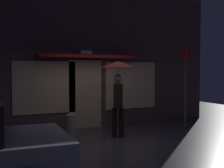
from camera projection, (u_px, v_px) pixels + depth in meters
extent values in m
plane|color=#423F44|center=(114.00, 143.00, 7.70)|extent=(18.00, 18.00, 0.00)
cube|color=brown|center=(83.00, 58.00, 9.72)|extent=(9.49, 0.30, 4.55)
cube|color=#F9D199|center=(85.00, 94.00, 9.62)|extent=(1.10, 0.04, 2.20)
cube|color=#F9D199|center=(45.00, 87.00, 9.06)|extent=(1.92, 0.04, 1.60)
cube|color=#F9D199|center=(131.00, 85.00, 10.31)|extent=(1.92, 0.04, 1.60)
cube|color=white|center=(86.00, 52.00, 9.48)|extent=(0.36, 0.16, 0.12)
cube|color=maroon|center=(89.00, 57.00, 9.26)|extent=(3.20, 0.70, 0.08)
cylinder|color=black|center=(121.00, 123.00, 8.31)|extent=(0.15, 0.15, 0.83)
cylinder|color=black|center=(114.00, 123.00, 8.30)|extent=(0.15, 0.15, 0.83)
cube|color=black|center=(118.00, 96.00, 8.27)|extent=(0.40, 0.52, 0.67)
cube|color=silver|center=(115.00, 96.00, 8.17)|extent=(0.07, 0.14, 0.54)
cube|color=red|center=(115.00, 97.00, 8.18)|extent=(0.04, 0.06, 0.43)
sphere|color=#C9787C|center=(118.00, 78.00, 8.25)|extent=(0.23, 0.23, 0.23)
cylinder|color=slate|center=(118.00, 78.00, 8.25)|extent=(0.02, 0.02, 0.93)
cone|color=#4C0C0C|center=(118.00, 64.00, 8.23)|extent=(1.00, 1.00, 0.17)
cylinder|color=black|center=(17.00, 157.00, 5.34)|extent=(0.65, 0.25, 0.64)
cylinder|color=#595B60|center=(185.00, 87.00, 9.74)|extent=(0.07, 0.07, 2.66)
cube|color=red|center=(186.00, 54.00, 9.67)|extent=(0.40, 0.02, 0.30)
cylinder|color=#9E998E|center=(71.00, 126.00, 8.33)|extent=(0.30, 0.30, 0.64)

